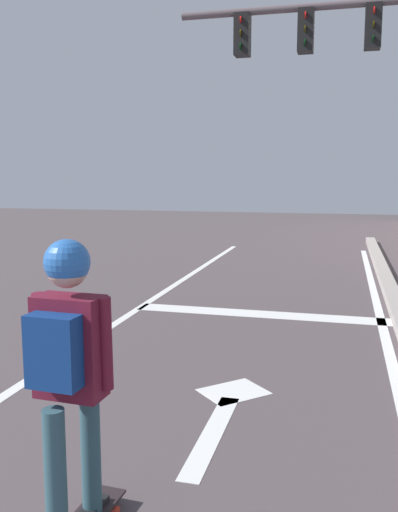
# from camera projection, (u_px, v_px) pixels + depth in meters

# --- Properties ---
(lane_line_center) EXTENTS (0.12, 20.00, 0.01)m
(lane_line_center) POSITION_uv_depth(u_px,v_px,m) (46.00, 369.00, 5.59)
(lane_line_center) COLOR silver
(lane_line_center) RESTS_ON ground
(stop_bar) EXTENTS (3.57, 0.40, 0.01)m
(stop_bar) POSITION_uv_depth(u_px,v_px,m) (260.00, 314.00, 7.79)
(stop_bar) COLOR silver
(stop_bar) RESTS_ON ground
(lane_arrow_stem) EXTENTS (0.16, 1.40, 0.01)m
(lane_arrow_stem) POSITION_uv_depth(u_px,v_px,m) (212.00, 434.00, 4.19)
(lane_arrow_stem) COLOR silver
(lane_arrow_stem) RESTS_ON ground
(lane_arrow_head) EXTENTS (0.71, 0.71, 0.01)m
(lane_arrow_head) POSITION_uv_depth(u_px,v_px,m) (234.00, 391.00, 5.00)
(lane_arrow_head) COLOR silver
(lane_arrow_head) RESTS_ON ground
(skater) EXTENTS (0.44, 0.59, 1.55)m
(skater) POSITION_uv_depth(u_px,v_px,m) (68.00, 355.00, 2.77)
(skater) COLOR #2F515C
(skater) RESTS_ON skateboard
(traffic_signal_mast) EXTENTS (4.06, 0.34, 4.97)m
(traffic_signal_mast) POSITION_uv_depth(u_px,v_px,m) (358.00, 70.00, 8.40)
(traffic_signal_mast) COLOR #5F5156
(traffic_signal_mast) RESTS_ON ground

